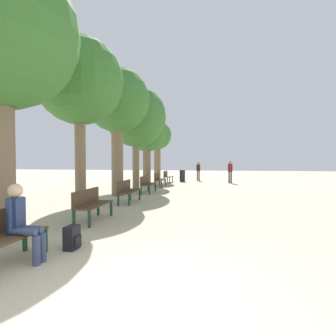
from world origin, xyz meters
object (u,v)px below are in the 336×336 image
tree_row_2 (117,102)px  person_seated (22,220)px  pedestrian_mid (230,170)px  bench_row_5 (167,176)px  tree_row_1 (80,82)px  tree_row_4 (147,132)px  pedestrian_near (198,170)px  bench_row_3 (147,183)px  tree_row_5 (157,137)px  bench_row_1 (91,202)px  bench_row_2 (127,190)px  bench_row_4 (159,179)px  tree_row_3 (136,117)px  trash_bin (182,176)px  backpack (72,238)px

tree_row_2 → person_seated: size_ratio=4.66×
tree_row_2 → pedestrian_mid: bearing=53.9°
bench_row_5 → tree_row_1: 11.77m
tree_row_4 → pedestrian_near: tree_row_4 is taller
bench_row_3 → tree_row_1: size_ratio=0.26×
tree_row_1 → tree_row_5: bearing=90.0°
bench_row_1 → tree_row_1: (-1.10, 1.51, 3.75)m
bench_row_3 → pedestrian_near: bearing=75.4°
bench_row_1 → bench_row_3: same height
bench_row_2 → tree_row_2: (-1.10, 1.87, 3.87)m
tree_row_4 → tree_row_5: 3.53m
bench_row_4 → tree_row_1: size_ratio=0.26×
pedestrian_near → bench_row_5: bearing=-136.0°
bench_row_2 → tree_row_4: (-1.10, 7.53, 3.05)m
tree_row_2 → tree_row_3: 3.06m
bench_row_1 → bench_row_2: size_ratio=1.00×
bench_row_4 → trash_bin: 4.37m
bench_row_4 → pedestrian_near: 5.74m
bench_row_2 → pedestrian_mid: bearing=64.6°
bench_row_3 → trash_bin: 7.48m
tree_row_2 → person_seated: 8.87m
tree_row_5 → bench_row_2: bearing=-84.3°
tree_row_5 → tree_row_1: bearing=-90.0°
backpack → pedestrian_mid: 15.59m
bench_row_4 → tree_row_2: tree_row_2 is taller
bench_row_3 → bench_row_5: (0.00, 6.30, 0.00)m
trash_bin → tree_row_5: bearing=166.7°
person_seated → pedestrian_mid: pedestrian_mid is taller
bench_row_2 → bench_row_1: bearing=-90.0°
bench_row_2 → tree_row_5: (-1.10, 11.06, 3.04)m
tree_row_3 → trash_bin: tree_row_3 is taller
backpack → trash_bin: 15.92m
tree_row_2 → trash_bin: size_ratio=6.59×
bench_row_1 → tree_row_4: bearing=95.9°
bench_row_5 → tree_row_5: size_ratio=0.31×
tree_row_4 → pedestrian_mid: size_ratio=3.07×
trash_bin → backpack: bearing=-91.1°
tree_row_2 → trash_bin: bearing=76.3°
tree_row_3 → tree_row_2: bearing=-90.0°
bench_row_2 → bench_row_4: 6.30m
bench_row_1 → bench_row_2: bearing=90.0°
bench_row_5 → tree_row_5: (-1.10, 1.60, 3.04)m
bench_row_4 → tree_row_1: bearing=-97.9°
tree_row_3 → tree_row_4: tree_row_3 is taller
bench_row_1 → pedestrian_near: pedestrian_near is taller
bench_row_5 → tree_row_3: tree_row_3 is taller
bench_row_4 → trash_bin: (1.01, 4.26, -0.06)m
backpack → pedestrian_mid: bearing=75.4°
bench_row_2 → tree_row_3: (-1.10, 4.93, 3.67)m
bench_row_4 → tree_row_1: (-1.10, -7.95, 3.75)m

